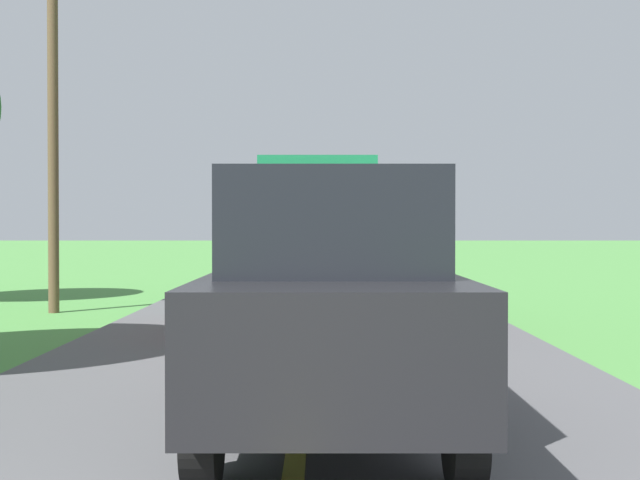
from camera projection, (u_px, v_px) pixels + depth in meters
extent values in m
cube|color=#2D2D30|center=(321.00, 285.00, 13.47)|extent=(0.90, 5.51, 0.24)
cube|color=brown|center=(321.00, 273.00, 13.46)|extent=(2.30, 5.80, 0.20)
cube|color=#197A4C|center=(321.00, 211.00, 15.40)|extent=(2.10, 1.90, 1.90)
cube|color=black|center=(322.00, 195.00, 16.35)|extent=(1.78, 0.02, 0.76)
cube|color=maroon|center=(247.00, 233.00, 12.48)|extent=(0.08, 3.85, 1.10)
cube|color=maroon|center=(395.00, 233.00, 12.47)|extent=(0.08, 3.85, 1.10)
cube|color=maroon|center=(320.00, 234.00, 10.60)|extent=(2.30, 0.08, 1.10)
cube|color=maroon|center=(321.00, 232.00, 14.36)|extent=(2.30, 0.08, 1.10)
cylinder|color=black|center=(264.00, 284.00, 15.27)|extent=(0.28, 1.00, 1.00)
cylinder|color=black|center=(379.00, 284.00, 15.26)|extent=(0.28, 1.00, 1.00)
cylinder|color=black|center=(247.00, 300.00, 11.88)|extent=(0.28, 1.00, 1.00)
cylinder|color=black|center=(394.00, 300.00, 11.87)|extent=(0.28, 1.00, 1.00)
ellipsoid|color=#94C02A|center=(320.00, 260.00, 12.71)|extent=(0.43, 0.55, 0.42)
ellipsoid|color=#87C028|center=(274.00, 239.00, 11.70)|extent=(0.46, 0.49, 0.48)
ellipsoid|color=#95B032|center=(291.00, 259.00, 12.50)|extent=(0.45, 0.45, 0.46)
ellipsoid|color=#80AF2D|center=(296.00, 255.00, 13.64)|extent=(0.50, 0.47, 0.47)
ellipsoid|color=#92B028|center=(276.00, 215.00, 13.48)|extent=(0.47, 0.58, 0.48)
ellipsoid|color=#8EAE25|center=(369.00, 236.00, 11.36)|extent=(0.43, 0.52, 0.47)
ellipsoid|color=#7FC42C|center=(333.00, 240.00, 11.19)|extent=(0.52, 0.51, 0.48)
ellipsoid|color=#8BB62A|center=(358.00, 261.00, 11.93)|extent=(0.53, 0.58, 0.50)
ellipsoid|color=#8FB922|center=(282.00, 237.00, 11.24)|extent=(0.57, 0.72, 0.38)
ellipsoid|color=#82B929|center=(350.00, 236.00, 13.48)|extent=(0.48, 0.47, 0.48)
ellipsoid|color=#7EB136|center=(279.00, 257.00, 13.11)|extent=(0.42, 0.45, 0.42)
cylinder|color=brown|center=(57.00, 105.00, 15.70)|extent=(0.20, 0.20, 7.87)
cube|color=black|center=(335.00, 325.00, 6.16)|extent=(1.70, 4.10, 0.80)
cube|color=black|center=(335.00, 223.00, 5.95)|extent=(1.44, 2.05, 0.70)
cylinder|color=black|center=(247.00, 363.00, 7.45)|extent=(0.20, 0.64, 0.64)
cylinder|color=black|center=(419.00, 363.00, 7.44)|extent=(0.20, 0.64, 0.64)
cylinder|color=black|center=(207.00, 434.00, 4.91)|extent=(0.20, 0.64, 0.64)
cylinder|color=black|center=(468.00, 434.00, 4.90)|extent=(0.20, 0.64, 0.64)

